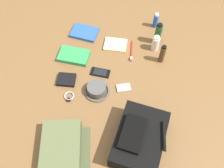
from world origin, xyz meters
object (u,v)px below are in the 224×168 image
(paperback_novel, at_px, (84,33))
(toothbrush, at_px, (132,52))
(bucket_hat, at_px, (97,89))
(deodorant_spray, at_px, (156,20))
(wallet, at_px, (66,80))
(toiletry_pouch, at_px, (63,147))
(cologne_bottle, at_px, (162,54))
(cell_phone, at_px, (100,73))
(shampoo_bottle, at_px, (158,34))
(notepad, at_px, (115,45))
(wristwatch, at_px, (69,96))
(toothpaste_tube, at_px, (156,43))
(backpack, at_px, (139,139))
(media_player, at_px, (123,88))
(travel_guidebook, at_px, (74,56))

(paperback_novel, height_order, toothbrush, same)
(bucket_hat, relative_size, deodorant_spray, 1.32)
(deodorant_spray, height_order, wallet, deodorant_spray)
(toiletry_pouch, distance_m, cologne_bottle, 0.82)
(paperback_novel, bearing_deg, cell_phone, 23.62)
(cologne_bottle, height_order, paperback_novel, cologne_bottle)
(shampoo_bottle, xyz_separation_m, notepad, (0.05, -0.28, -0.07))
(paperback_novel, bearing_deg, bucket_hat, 16.27)
(toiletry_pouch, xyz_separation_m, wristwatch, (-0.32, -0.02, -0.04))
(toiletry_pouch, bearing_deg, toothpaste_tube, 145.66)
(backpack, height_order, toothpaste_tube, backpack)
(wallet, bearing_deg, toothpaste_tube, 119.37)
(media_player, bearing_deg, travel_guidebook, -123.07)
(paperback_novel, distance_m, notepad, 0.24)
(notepad, bearing_deg, backpack, 18.72)
(cologne_bottle, height_order, notepad, cologne_bottle)
(paperback_novel, distance_m, cell_phone, 0.35)
(toothbrush, distance_m, notepad, 0.13)
(deodorant_spray, height_order, media_player, deodorant_spray)
(deodorant_spray, bearing_deg, shampoo_bottle, 3.29)
(cologne_bottle, relative_size, paperback_novel, 0.71)
(cologne_bottle, height_order, toothbrush, cologne_bottle)
(toiletry_pouch, height_order, cell_phone, toiletry_pouch)
(toothpaste_tube, bearing_deg, toothbrush, -73.86)
(bucket_hat, height_order, paperback_novel, bucket_hat)
(paperback_novel, bearing_deg, wristwatch, -3.20)
(shampoo_bottle, bearing_deg, deodorant_spray, -176.71)
(toiletry_pouch, distance_m, toothbrush, 0.76)
(wristwatch, bearing_deg, media_player, 103.78)
(wristwatch, distance_m, wallet, 0.12)
(shampoo_bottle, bearing_deg, wallet, -57.69)
(toothpaste_tube, bearing_deg, cell_phone, -57.15)
(backpack, xyz_separation_m, media_player, (-0.33, -0.10, -0.06))
(backpack, height_order, wristwatch, backpack)
(toothpaste_tube, distance_m, cell_phone, 0.41)
(cologne_bottle, distance_m, cell_phone, 0.41)
(shampoo_bottle, distance_m, wallet, 0.67)
(cologne_bottle, relative_size, toothbrush, 0.85)
(cologne_bottle, bearing_deg, deodorant_spray, -173.77)
(travel_guidebook, height_order, media_player, travel_guidebook)
(toothbrush, xyz_separation_m, wallet, (0.25, -0.40, 0.01))
(toiletry_pouch, xyz_separation_m, travel_guidebook, (-0.61, -0.04, -0.03))
(bucket_hat, distance_m, paperback_novel, 0.48)
(backpack, height_order, bucket_hat, backpack)
(cell_phone, height_order, toothbrush, toothbrush)
(deodorant_spray, distance_m, cell_phone, 0.56)
(paperback_novel, relative_size, cell_phone, 1.61)
(wristwatch, bearing_deg, toothbrush, 134.94)
(travel_guidebook, bearing_deg, wristwatch, 2.74)
(deodorant_spray, xyz_separation_m, toothpaste_tube, (0.21, -0.00, 0.00))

